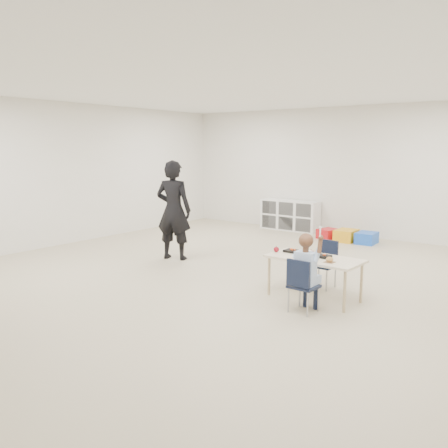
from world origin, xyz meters
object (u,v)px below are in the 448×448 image
Objects in this scene: chair_near at (304,285)px; cubby_shelf at (290,215)px; child at (304,270)px; table at (314,278)px; adult at (174,210)px.

chair_near is 5.66m from cubby_shelf.
chair_near is 0.46× the size of cubby_shelf.
child is at bearing 0.00° from chair_near.
table is at bearing 106.22° from child.
adult reaches higher than child.
chair_near is 0.38× the size of adult.
table is 1.86× the size of chair_near.
table is 0.71× the size of adult.
chair_near is 0.19m from child.
chair_near is at bearing 0.00° from child.
child is (0.00, 0.00, 0.19)m from chair_near.
cubby_shelf is 3.83m from adult.
cubby_shelf is 0.82× the size of adult.
adult is (-0.16, -3.79, 0.50)m from cubby_shelf.
chair_near is (0.13, -0.52, 0.05)m from table.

